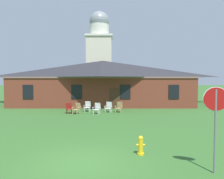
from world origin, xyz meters
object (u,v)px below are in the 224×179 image
(lawn_chair_left_end, at_px, (88,106))
(lawn_chair_right_end, at_px, (109,107))
(stop_sign, at_px, (216,112))
(lawn_chair_near_door, at_px, (77,108))
(lawn_chair_middle, at_px, (97,108))
(lawn_chair_far_side, at_px, (119,107))
(lawn_chair_by_porch, at_px, (70,108))
(fire_hydrant, at_px, (141,146))

(lawn_chair_left_end, xyz_separation_m, lawn_chair_right_end, (2.04, -0.47, 0.00))
(stop_sign, xyz_separation_m, lawn_chair_left_end, (-5.76, 13.75, -1.55))
(lawn_chair_near_door, relative_size, lawn_chair_middle, 1.00)
(lawn_chair_far_side, bearing_deg, lawn_chair_near_door, -166.53)
(stop_sign, height_order, lawn_chair_by_porch, stop_sign)
(stop_sign, xyz_separation_m, lawn_chair_far_side, (-2.73, 13.25, -1.55))
(lawn_chair_near_door, height_order, fire_hydrant, lawn_chair_near_door)
(lawn_chair_right_end, xyz_separation_m, fire_hydrant, (1.50, -11.52, -0.12))
(stop_sign, relative_size, lawn_chair_near_door, 3.01)
(lawn_chair_near_door, xyz_separation_m, lawn_chair_far_side, (3.82, 0.92, 0.00))
(stop_sign, bearing_deg, lawn_chair_far_side, 101.64)
(lawn_chair_left_end, distance_m, lawn_chair_middle, 1.70)
(lawn_chair_left_end, bearing_deg, fire_hydrant, -73.55)
(lawn_chair_left_end, height_order, fire_hydrant, lawn_chair_left_end)
(lawn_chair_by_porch, xyz_separation_m, lawn_chair_right_end, (3.57, 0.68, 0.00))
(lawn_chair_middle, bearing_deg, stop_sign, -69.00)
(stop_sign, bearing_deg, lawn_chair_left_end, 112.73)
(stop_sign, relative_size, lawn_chair_far_side, 3.01)
(lawn_chair_by_porch, distance_m, lawn_chair_middle, 2.55)
(lawn_chair_middle, bearing_deg, lawn_chair_by_porch, 175.06)
(lawn_chair_left_end, relative_size, lawn_chair_far_side, 1.00)
(stop_sign, bearing_deg, lawn_chair_right_end, 105.66)
(lawn_chair_near_door, relative_size, lawn_chair_far_side, 1.00)
(lawn_chair_near_door, height_order, lawn_chair_right_end, same)
(lawn_chair_near_door, bearing_deg, lawn_chair_right_end, 18.41)
(lawn_chair_middle, xyz_separation_m, fire_hydrant, (2.53, -10.62, -0.12))
(stop_sign, height_order, fire_hydrant, stop_sign)
(lawn_chair_middle, bearing_deg, lawn_chair_right_end, 41.19)
(lawn_chair_by_porch, height_order, lawn_chair_middle, same)
(lawn_chair_near_door, relative_size, lawn_chair_left_end, 1.00)
(lawn_chair_right_end, height_order, fire_hydrant, lawn_chair_right_end)
(lawn_chair_near_door, xyz_separation_m, lawn_chair_right_end, (2.83, 0.94, 0.00))
(lawn_chair_near_door, distance_m, lawn_chair_right_end, 2.98)
(lawn_chair_by_porch, xyz_separation_m, lawn_chair_middle, (2.54, -0.22, 0.00))
(stop_sign, bearing_deg, lawn_chair_by_porch, 120.07)
(lawn_chair_right_end, bearing_deg, lawn_chair_middle, -138.81)
(stop_sign, relative_size, lawn_chair_middle, 3.01)
(lawn_chair_left_end, bearing_deg, lawn_chair_by_porch, -143.20)
(lawn_chair_right_end, distance_m, fire_hydrant, 11.62)
(lawn_chair_by_porch, xyz_separation_m, lawn_chair_far_side, (4.56, 0.65, 0.00))
(lawn_chair_near_door, bearing_deg, lawn_chair_by_porch, 160.47)
(lawn_chair_near_door, distance_m, fire_hydrant, 11.43)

